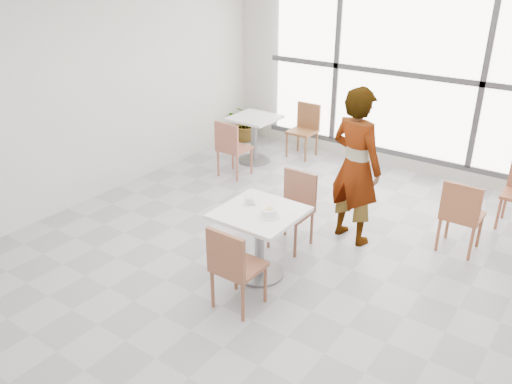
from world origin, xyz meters
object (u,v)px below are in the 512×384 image
Objects in this scene: bg_chair_right_near at (461,212)px; plant_left at (246,123)px; bg_chair_left_far at (305,126)px; main_table at (259,231)px; coffee_cup at (249,201)px; chair_near at (233,264)px; chair_far at (295,204)px; oatmeal_bowl at (269,212)px; person at (356,167)px; bg_table_left at (254,133)px; bg_chair_left_near at (231,146)px.

bg_chair_right_near is 4.57m from plant_left.
bg_chair_left_far is 1.24m from plant_left.
coffee_cup reaches higher than main_table.
chair_near reaches higher than plant_left.
oatmeal_bowl is (0.20, -0.81, 0.29)m from chair_far.
main_table is 0.92× the size of chair_far.
chair_far is 3.71m from plant_left.
bg_chair_right_near is at bearing -29.44° from bg_chair_left_far.
chair_far is at bearing 79.84° from coffee_cup.
bg_chair_right_near is (3.00, -1.69, 0.00)m from bg_chair_left_far.
person is 2.80m from bg_table_left.
chair_near is 1.00× the size of bg_chair_left_near.
bg_table_left is 1.15× the size of plant_left.
main_table is at bearing -51.67° from plant_left.
oatmeal_bowl is at bearing -64.81° from bg_chair_left_far.
oatmeal_bowl is (0.00, 0.58, 0.29)m from chair_near.
main_table is 0.92× the size of bg_chair_right_near.
chair_far is at bearing -61.60° from bg_chair_left_far.
coffee_cup is at bearing -100.16° from chair_far.
coffee_cup is at bearing -68.84° from bg_chair_left_far.
oatmeal_bowl is 0.24× the size of bg_chair_left_far.
bg_chair_left_near is (-1.81, 1.14, 0.00)m from chair_far.
person is at bearing 62.78° from coffee_cup.
coffee_cup is 0.18× the size of bg_chair_left_near.
bg_chair_right_near is (1.73, 1.60, -0.28)m from coffee_cup.
chair_near is 5.47× the size of coffee_cup.
main_table is 2.68m from bg_chair_left_near.
main_table is at bearing -53.31° from bg_table_left.
bg_chair_left_far is at bearing -68.16° from chair_near.
coffee_cup is at bearing 161.42° from oatmeal_bowl.
bg_table_left is at bearing 126.69° from main_table.
plant_left is (-2.62, 2.61, -0.17)m from chair_far.
bg_table_left is at bearing -15.21° from person.
chair_far reaches higher than main_table.
bg_chair_left_far reaches higher than bg_table_left.
main_table is 3.30m from bg_table_left.
chair_far is at bearing 147.88° from bg_chair_left_near.
person is 2.85m from bg_chair_left_far.
bg_chair_left_near is at bearing -61.19° from plant_left.
person reaches higher than bg_chair_right_near.
person is (0.43, 1.27, 0.39)m from main_table.
oatmeal_bowl is 2.23m from bg_chair_right_near.
plant_left is at bearing -54.86° from chair_near.
chair_far is 1.84m from bg_chair_right_near.
plant_left is (-0.81, 1.47, -0.17)m from bg_chair_left_near.
bg_chair_right_near is 1.33× the size of plant_left.
chair_near is 4.14× the size of oatmeal_bowl.
bg_chair_left_far reaches higher than plant_left.
coffee_cup is at bearing -53.00° from plant_left.
person reaches higher than bg_table_left.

